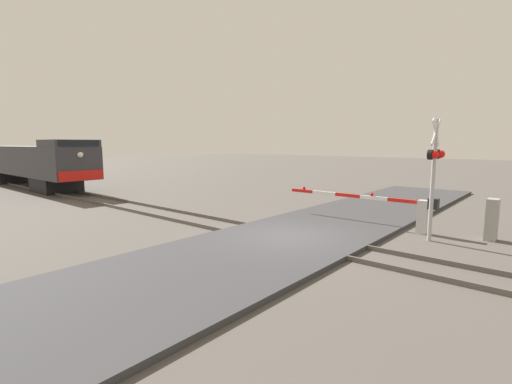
{
  "coord_description": "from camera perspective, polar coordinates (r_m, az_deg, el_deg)",
  "views": [
    {
      "loc": [
        -10.35,
        -7.23,
        3.43
      ],
      "look_at": [
        0.96,
        2.36,
        1.44
      ],
      "focal_mm": 25.4,
      "sensor_mm": 36.0,
      "label": 1
    }
  ],
  "objects": [
    {
      "name": "locomotive",
      "position": [
        33.84,
        -31.93,
        4.02
      ],
      "size": [
        2.96,
        18.2,
        3.68
      ],
      "color": "black",
      "rests_on": "ground_plane"
    },
    {
      "name": "ground_plane",
      "position": [
        13.08,
        5.22,
        -7.59
      ],
      "size": [
        160.0,
        160.0,
        0.0
      ],
      "primitive_type": "plane",
      "color": "#514C47"
    },
    {
      "name": "crossing_gate",
      "position": [
        15.45,
        21.66,
        -2.38
      ],
      "size": [
        0.36,
        6.56,
        1.4
      ],
      "color": "silver",
      "rests_on": "ground_plane"
    },
    {
      "name": "utility_cabinet",
      "position": [
        15.38,
        33.15,
        -3.67
      ],
      "size": [
        0.52,
        0.37,
        1.5
      ],
      "primitive_type": "cube",
      "color": "#999993",
      "rests_on": "ground_plane"
    },
    {
      "name": "rail_track_left",
      "position": [
        12.5,
        3.32,
        -7.94
      ],
      "size": [
        0.08,
        80.0,
        0.15
      ],
      "primitive_type": "cube",
      "color": "#59544C",
      "rests_on": "ground_plane"
    },
    {
      "name": "rail_track_right",
      "position": [
        13.64,
        6.97,
        -6.66
      ],
      "size": [
        0.08,
        80.0,
        0.15
      ],
      "primitive_type": "cube",
      "color": "#59544C",
      "rests_on": "ground_plane"
    },
    {
      "name": "road_surface",
      "position": [
        13.06,
        5.23,
        -7.27
      ],
      "size": [
        36.0,
        5.23,
        0.16
      ],
      "primitive_type": "cube",
      "color": "#38383A",
      "rests_on": "ground_plane"
    },
    {
      "name": "crossing_signal",
      "position": [
        13.98,
        26.28,
        3.79
      ],
      "size": [
        1.18,
        0.33,
        4.28
      ],
      "color": "#ADADB2",
      "rests_on": "ground_plane"
    }
  ]
}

